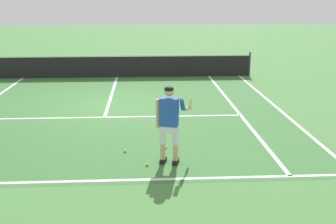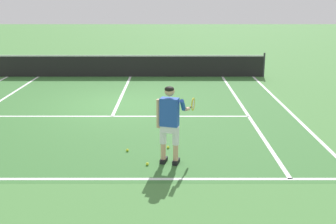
{
  "view_description": "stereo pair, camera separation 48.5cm",
  "coord_description": "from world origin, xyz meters",
  "px_view_note": "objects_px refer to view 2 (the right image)",
  "views": [
    {
      "loc": [
        1.2,
        -13.68,
        3.53
      ],
      "look_at": [
        1.71,
        -4.73,
        1.05
      ],
      "focal_mm": 45.3,
      "sensor_mm": 36.0,
      "label": 1
    },
    {
      "loc": [
        1.68,
        -13.69,
        3.53
      ],
      "look_at": [
        1.71,
        -4.73,
        1.05
      ],
      "focal_mm": 45.3,
      "sensor_mm": 36.0,
      "label": 2
    }
  ],
  "objects_px": {
    "tennis_ball_near_feet": "(146,164)",
    "tennis_ball_mid_court": "(167,147)",
    "tennis_player": "(169,119)",
    "tennis_ball_by_baseline": "(126,150)"
  },
  "relations": [
    {
      "from": "tennis_player",
      "to": "tennis_ball_mid_court",
      "type": "distance_m",
      "value": 1.32
    },
    {
      "from": "tennis_ball_near_feet",
      "to": "tennis_ball_by_baseline",
      "type": "height_order",
      "value": "same"
    },
    {
      "from": "tennis_ball_by_baseline",
      "to": "tennis_ball_near_feet",
      "type": "bearing_deg",
      "value": -58.76
    },
    {
      "from": "tennis_player",
      "to": "tennis_ball_near_feet",
      "type": "height_order",
      "value": "tennis_player"
    },
    {
      "from": "tennis_ball_by_baseline",
      "to": "tennis_ball_mid_court",
      "type": "distance_m",
      "value": 0.98
    },
    {
      "from": "tennis_player",
      "to": "tennis_ball_by_baseline",
      "type": "bearing_deg",
      "value": 144.9
    },
    {
      "from": "tennis_player",
      "to": "tennis_ball_near_feet",
      "type": "bearing_deg",
      "value": -164.79
    },
    {
      "from": "tennis_ball_mid_court",
      "to": "tennis_ball_by_baseline",
      "type": "bearing_deg",
      "value": -168.04
    },
    {
      "from": "tennis_ball_near_feet",
      "to": "tennis_ball_mid_court",
      "type": "height_order",
      "value": "same"
    },
    {
      "from": "tennis_ball_near_feet",
      "to": "tennis_ball_mid_court",
      "type": "bearing_deg",
      "value": 66.57
    }
  ]
}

